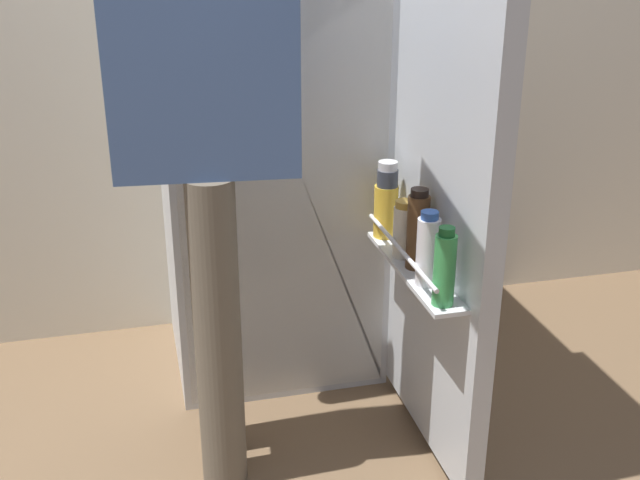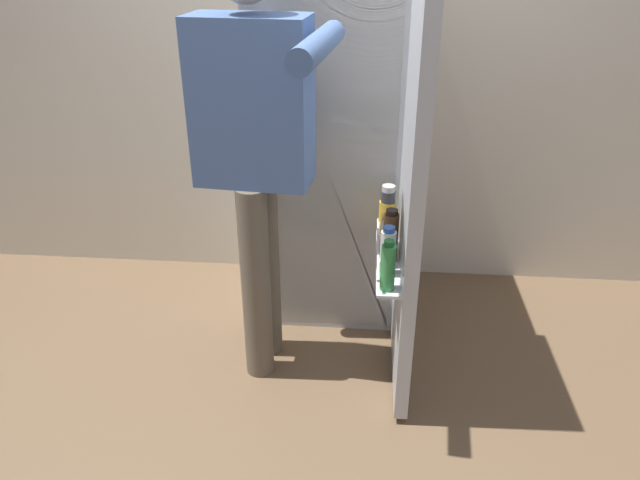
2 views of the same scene
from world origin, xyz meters
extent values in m
plane|color=brown|center=(0.00, 0.00, 0.00)|extent=(6.44, 6.44, 0.00)
cube|color=silver|center=(0.00, 0.54, 0.86)|extent=(0.65, 0.58, 1.71)
cube|color=white|center=(0.00, 0.25, 0.86)|extent=(0.61, 0.01, 1.67)
cube|color=white|center=(0.00, 0.30, 0.94)|extent=(0.57, 0.09, 0.01)
cube|color=silver|center=(0.35, -0.06, 0.86)|extent=(0.05, 0.62, 1.65)
cube|color=white|center=(0.28, -0.06, 0.55)|extent=(0.09, 0.53, 0.01)
cylinder|color=silver|center=(0.24, -0.06, 0.61)|extent=(0.01, 0.51, 0.01)
cylinder|color=#333842|center=(0.28, 0.16, 0.66)|extent=(0.06, 0.06, 0.20)
cylinder|color=silver|center=(0.28, 0.16, 0.77)|extent=(0.05, 0.05, 0.02)
cylinder|color=brown|center=(0.29, -0.06, 0.66)|extent=(0.06, 0.06, 0.20)
cylinder|color=black|center=(0.29, -0.06, 0.77)|extent=(0.05, 0.05, 0.02)
cylinder|color=green|center=(0.27, -0.28, 0.65)|extent=(0.05, 0.05, 0.18)
cylinder|color=#195B28|center=(0.27, -0.28, 0.75)|extent=(0.04, 0.04, 0.02)
cylinder|color=#EDE5CC|center=(0.28, 0.01, 0.63)|extent=(0.06, 0.06, 0.14)
cylinder|color=#B78933|center=(0.28, 0.01, 0.71)|extent=(0.05, 0.05, 0.02)
cylinder|color=white|center=(0.27, -0.17, 0.65)|extent=(0.06, 0.06, 0.18)
cylinder|color=#335BB2|center=(0.27, -0.17, 0.75)|extent=(0.04, 0.04, 0.02)
cylinder|color=gold|center=(0.28, 0.16, 0.64)|extent=(0.07, 0.07, 0.15)
cylinder|color=#BC8419|center=(0.28, 0.16, 0.72)|extent=(0.05, 0.05, 0.02)
cylinder|color=#665B4C|center=(-0.23, 0.07, 0.43)|extent=(0.12, 0.12, 0.86)
cylinder|color=#665B4C|center=(-0.25, -0.09, 0.43)|extent=(0.12, 0.12, 0.86)
cube|color=#4C6BA3|center=(-0.24, -0.01, 1.16)|extent=(0.45, 0.26, 0.61)
cylinder|color=#4C6BA3|center=(-0.22, 0.20, 1.14)|extent=(0.08, 0.08, 0.57)
camera|label=1|loc=(-0.42, -1.85, 1.43)|focal=44.39mm
camera|label=2|loc=(0.19, -2.15, 1.71)|focal=33.72mm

